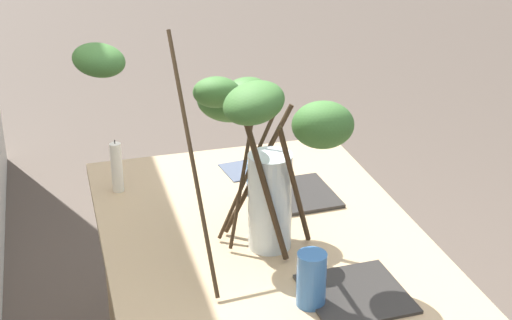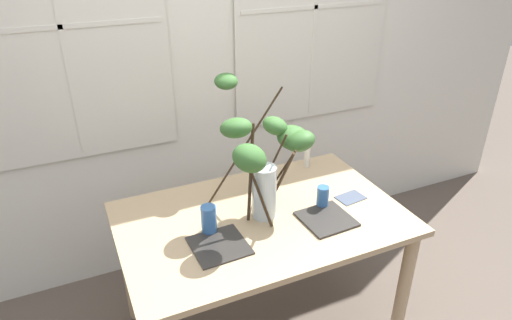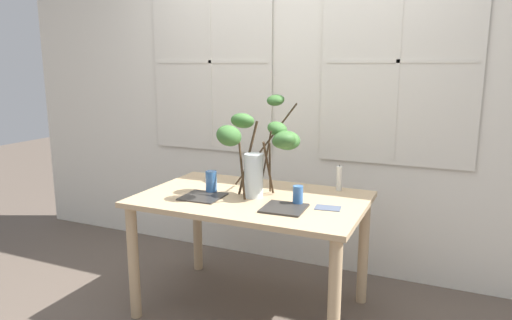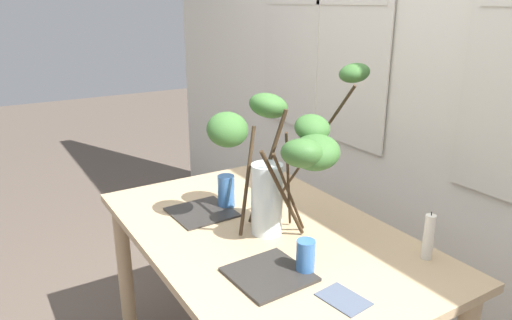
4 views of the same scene
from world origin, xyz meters
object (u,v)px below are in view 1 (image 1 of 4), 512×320
Objects in this scene: drinking_glass_blue_left at (311,279)px; plate_square_right at (295,195)px; drinking_glass_blue_right at (256,178)px; pillar_candle at (117,168)px; plate_square_left at (356,294)px; dining_table at (270,283)px; vase_with_branches at (252,134)px.

drinking_glass_blue_left is 0.56m from plate_square_right.
plate_square_right is at bearing -111.42° from drinking_glass_blue_right.
drinking_glass_blue_right is at bearing -2.92° from drinking_glass_blue_left.
drinking_glass_blue_left is at bearing -152.91° from pillar_candle.
drinking_glass_blue_left reaches higher than plate_square_right.
pillar_candle is at bearing 34.11° from plate_square_left.
pillar_candle is at bearing 38.06° from dining_table.
pillar_candle reaches higher than drinking_glass_blue_left.
vase_with_branches is 6.10× the size of drinking_glass_blue_right.
pillar_candle reaches higher than drinking_glass_blue_right.
plate_square_right is (0.54, -0.02, 0.00)m from plate_square_left.
pillar_candle is (0.14, 0.40, 0.02)m from drinking_glass_blue_right.
vase_with_branches reaches higher than plate_square_right.
pillar_candle reaches higher than plate_square_right.
vase_with_branches is 0.43m from plate_square_right.
vase_with_branches is 2.88× the size of plate_square_left.
dining_table is at bearing -134.74° from vase_with_branches.
drinking_glass_blue_right is (0.27, -0.09, -0.26)m from vase_with_branches.
dining_table is at bearing 26.52° from plate_square_left.
drinking_glass_blue_left reaches higher than dining_table.
drinking_glass_blue_right is 0.43m from pillar_candle.
vase_with_branches is at bearing -142.75° from pillar_candle.
drinking_glass_blue_left is (-0.27, -0.02, 0.18)m from dining_table.
drinking_glass_blue_left is 1.23× the size of drinking_glass_blue_right.
dining_table is 5.76× the size of plate_square_left.
plate_square_left is (-0.27, -0.13, 0.12)m from dining_table.
plate_square_right is (-0.04, -0.11, -0.05)m from drinking_glass_blue_right.
plate_square_right is (0.27, -0.16, 0.12)m from dining_table.
vase_with_branches is 0.39m from drinking_glass_blue_right.
dining_table is 0.33m from drinking_glass_blue_left.
drinking_glass_blue_right is at bearing 8.55° from plate_square_left.
vase_with_branches is at bearing 10.49° from drinking_glass_blue_left.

